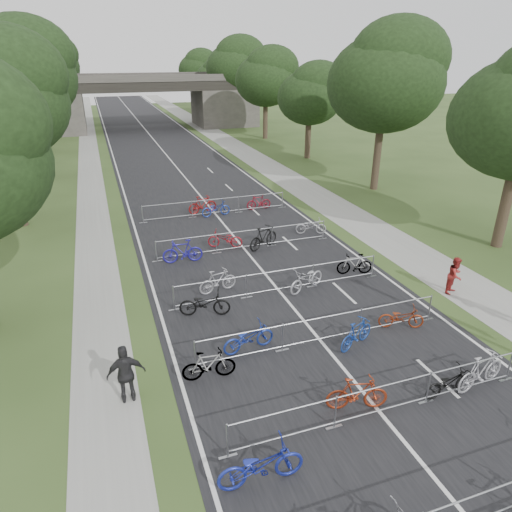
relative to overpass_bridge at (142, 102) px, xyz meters
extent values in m
cube|color=black|center=(0.00, -15.00, -3.53)|extent=(11.00, 140.00, 0.01)
cube|color=gray|center=(8.00, -15.00, -3.53)|extent=(3.00, 140.00, 0.01)
cube|color=gray|center=(-7.50, -15.00, -3.53)|extent=(2.00, 140.00, 0.01)
cube|color=silver|center=(0.00, -15.00, -3.53)|extent=(0.12, 140.00, 0.00)
cube|color=#423F3B|center=(-11.50, 0.00, -1.03)|extent=(8.00, 8.00, 5.00)
cube|color=#423F3B|center=(11.50, 0.00, -1.03)|extent=(8.00, 8.00, 5.00)
cube|color=black|center=(0.00, 0.00, 2.07)|extent=(30.00, 8.00, 1.20)
cube|color=#423F3B|center=(0.00, -3.80, 3.07)|extent=(30.00, 0.40, 0.90)
cube|color=#423F3B|center=(0.00, 3.80, 3.07)|extent=(30.00, 0.40, 0.90)
cylinder|color=#33261C|center=(13.00, -49.00, -1.29)|extent=(0.56, 0.56, 4.48)
sphere|color=black|center=(12.50, -48.50, 2.20)|extent=(4.66, 4.66, 4.66)
cylinder|color=#33261C|center=(-11.50, -37.00, -1.17)|extent=(0.56, 0.56, 4.72)
sphere|color=black|center=(-10.90, -37.50, 4.97)|extent=(6.05, 6.05, 6.05)
cylinder|color=#33261C|center=(13.00, -37.00, -0.98)|extent=(0.56, 0.56, 5.11)
ellipsoid|color=black|center=(13.00, -37.00, 4.03)|extent=(8.18, 8.18, 6.70)
sphere|color=black|center=(13.60, -37.50, 5.66)|extent=(6.54, 6.54, 6.54)
sphere|color=black|center=(12.50, -36.50, 3.01)|extent=(5.31, 5.31, 5.31)
cylinder|color=#33261C|center=(-11.50, -25.00, -0.91)|extent=(0.56, 0.56, 5.25)
ellipsoid|color=black|center=(-11.50, -25.00, 4.24)|extent=(8.40, 8.40, 6.89)
sphere|color=black|center=(-10.90, -25.50, 5.92)|extent=(6.72, 6.72, 6.72)
sphere|color=black|center=(-12.00, -24.50, 3.19)|extent=(5.46, 5.46, 5.46)
cylinder|color=#33261C|center=(13.00, -25.00, -1.61)|extent=(0.56, 0.56, 3.85)
ellipsoid|color=black|center=(13.00, -25.00, 2.16)|extent=(6.16, 6.16, 5.05)
sphere|color=black|center=(13.60, -25.50, 3.40)|extent=(4.93, 4.93, 4.93)
sphere|color=black|center=(12.50, -24.50, 1.39)|extent=(4.00, 4.00, 4.00)
cylinder|color=#33261C|center=(-11.50, -13.00, -1.43)|extent=(0.56, 0.56, 4.20)
ellipsoid|color=black|center=(-11.50, -13.00, 2.68)|extent=(6.72, 6.72, 5.51)
sphere|color=black|center=(-10.90, -13.50, 4.03)|extent=(5.38, 5.38, 5.38)
sphere|color=black|center=(-12.00, -12.50, 1.84)|extent=(4.37, 4.37, 4.37)
cylinder|color=#33261C|center=(13.00, -13.00, -1.29)|extent=(0.56, 0.56, 4.48)
ellipsoid|color=black|center=(13.00, -13.00, 3.10)|extent=(7.17, 7.17, 5.88)
sphere|color=black|center=(13.60, -13.50, 4.53)|extent=(5.73, 5.73, 5.73)
sphere|color=black|center=(12.50, -12.50, 2.20)|extent=(4.66, 4.66, 4.66)
cylinder|color=#33261C|center=(-11.50, -1.00, -1.17)|extent=(0.56, 0.56, 4.72)
ellipsoid|color=black|center=(-11.50, -1.00, 3.46)|extent=(7.56, 7.56, 6.20)
sphere|color=black|center=(-10.90, -1.50, 4.97)|extent=(6.05, 6.05, 6.05)
sphere|color=black|center=(-12.00, -0.50, 2.51)|extent=(4.91, 4.91, 4.91)
cylinder|color=#33261C|center=(13.00, -1.00, -0.98)|extent=(0.56, 0.56, 5.11)
ellipsoid|color=black|center=(13.00, -1.00, 4.03)|extent=(8.18, 8.18, 6.70)
sphere|color=black|center=(13.60, -1.50, 5.66)|extent=(6.54, 6.54, 6.54)
sphere|color=black|center=(12.50, -0.50, 3.01)|extent=(5.31, 5.31, 5.31)
cylinder|color=#33261C|center=(-11.50, 11.00, -0.91)|extent=(0.56, 0.56, 5.25)
ellipsoid|color=black|center=(-11.50, 11.00, 4.24)|extent=(8.40, 8.40, 6.89)
sphere|color=black|center=(-10.90, 10.50, 5.92)|extent=(6.72, 6.72, 6.72)
sphere|color=black|center=(-12.00, 11.50, 3.19)|extent=(5.46, 5.46, 5.46)
cylinder|color=#33261C|center=(13.00, 11.00, -1.61)|extent=(0.56, 0.56, 3.85)
ellipsoid|color=black|center=(13.00, 11.00, 2.16)|extent=(6.16, 6.16, 5.05)
sphere|color=black|center=(13.60, 10.50, 3.40)|extent=(4.93, 4.93, 4.93)
sphere|color=black|center=(12.50, 11.50, 1.39)|extent=(4.00, 4.00, 4.00)
cylinder|color=#33261C|center=(-11.50, 23.00, -1.43)|extent=(0.56, 0.56, 4.20)
ellipsoid|color=black|center=(-11.50, 23.00, 2.68)|extent=(6.72, 6.72, 5.51)
sphere|color=black|center=(-10.90, 22.50, 4.03)|extent=(5.38, 5.38, 5.38)
sphere|color=black|center=(-12.00, 23.50, 1.84)|extent=(4.37, 4.37, 4.37)
cylinder|color=#33261C|center=(13.00, 23.00, -1.29)|extent=(0.56, 0.56, 4.48)
ellipsoid|color=black|center=(13.00, 23.00, 3.10)|extent=(7.17, 7.17, 5.88)
sphere|color=black|center=(13.60, 22.50, 4.53)|extent=(5.73, 5.73, 5.73)
sphere|color=black|center=(12.50, 23.50, 2.20)|extent=(4.66, 4.66, 4.66)
cylinder|color=gray|center=(0.00, -61.40, -2.48)|extent=(9.20, 0.04, 0.04)
cylinder|color=gray|center=(0.00, -57.80, -2.48)|extent=(9.20, 0.04, 0.04)
cylinder|color=gray|center=(0.00, -57.80, -3.35)|extent=(9.20, 0.04, 0.04)
cylinder|color=gray|center=(-4.60, -57.80, -2.98)|extent=(0.05, 0.05, 1.10)
cube|color=gray|center=(-4.60, -57.80, -3.52)|extent=(0.50, 0.08, 0.03)
cylinder|color=gray|center=(-1.53, -57.80, -2.98)|extent=(0.05, 0.05, 1.10)
cube|color=gray|center=(-1.53, -57.80, -3.52)|extent=(0.50, 0.08, 0.03)
cylinder|color=gray|center=(1.53, -57.80, -2.98)|extent=(0.05, 0.05, 1.10)
cube|color=gray|center=(1.53, -57.80, -3.52)|extent=(0.50, 0.08, 0.03)
cylinder|color=gray|center=(4.60, -57.80, -2.98)|extent=(0.05, 0.05, 1.10)
cube|color=gray|center=(4.60, -57.80, -3.52)|extent=(0.50, 0.08, 0.03)
cylinder|color=gray|center=(0.00, -54.00, -2.48)|extent=(9.20, 0.04, 0.04)
cylinder|color=gray|center=(0.00, -54.00, -3.35)|extent=(9.20, 0.04, 0.04)
cylinder|color=gray|center=(-4.60, -54.00, -2.98)|extent=(0.05, 0.05, 1.10)
cube|color=gray|center=(-4.60, -54.00, -3.52)|extent=(0.50, 0.08, 0.03)
cylinder|color=gray|center=(-1.53, -54.00, -2.98)|extent=(0.05, 0.05, 1.10)
cube|color=gray|center=(-1.53, -54.00, -3.52)|extent=(0.50, 0.08, 0.03)
cylinder|color=gray|center=(1.53, -54.00, -2.98)|extent=(0.05, 0.05, 1.10)
cube|color=gray|center=(1.53, -54.00, -3.52)|extent=(0.50, 0.08, 0.03)
cylinder|color=gray|center=(4.60, -54.00, -2.98)|extent=(0.05, 0.05, 1.10)
cube|color=gray|center=(4.60, -54.00, -3.52)|extent=(0.50, 0.08, 0.03)
cylinder|color=gray|center=(0.00, -50.00, -2.48)|extent=(9.20, 0.04, 0.04)
cylinder|color=gray|center=(0.00, -50.00, -3.35)|extent=(9.20, 0.04, 0.04)
cylinder|color=gray|center=(-4.60, -50.00, -2.98)|extent=(0.05, 0.05, 1.10)
cube|color=gray|center=(-4.60, -50.00, -3.52)|extent=(0.50, 0.08, 0.03)
cylinder|color=gray|center=(-1.53, -50.00, -2.98)|extent=(0.05, 0.05, 1.10)
cube|color=gray|center=(-1.53, -50.00, -3.52)|extent=(0.50, 0.08, 0.03)
cylinder|color=gray|center=(1.53, -50.00, -2.98)|extent=(0.05, 0.05, 1.10)
cube|color=gray|center=(1.53, -50.00, -3.52)|extent=(0.50, 0.08, 0.03)
cylinder|color=gray|center=(4.60, -50.00, -2.98)|extent=(0.05, 0.05, 1.10)
cube|color=gray|center=(4.60, -50.00, -3.52)|extent=(0.50, 0.08, 0.03)
cylinder|color=gray|center=(0.00, -45.00, -2.48)|extent=(9.20, 0.04, 0.04)
cylinder|color=gray|center=(0.00, -45.00, -3.35)|extent=(9.20, 0.04, 0.04)
cylinder|color=gray|center=(-4.60, -45.00, -2.98)|extent=(0.05, 0.05, 1.10)
cube|color=gray|center=(-4.60, -45.00, -3.52)|extent=(0.50, 0.08, 0.03)
cylinder|color=gray|center=(-1.53, -45.00, -2.98)|extent=(0.05, 0.05, 1.10)
cube|color=gray|center=(-1.53, -45.00, -3.52)|extent=(0.50, 0.08, 0.03)
cylinder|color=gray|center=(1.53, -45.00, -2.98)|extent=(0.05, 0.05, 1.10)
cube|color=gray|center=(1.53, -45.00, -3.52)|extent=(0.50, 0.08, 0.03)
cylinder|color=gray|center=(4.60, -45.00, -2.98)|extent=(0.05, 0.05, 1.10)
cube|color=gray|center=(4.60, -45.00, -3.52)|extent=(0.50, 0.08, 0.03)
cylinder|color=gray|center=(0.00, -39.00, -2.48)|extent=(9.20, 0.04, 0.04)
cylinder|color=gray|center=(0.00, -39.00, -3.35)|extent=(9.20, 0.04, 0.04)
cylinder|color=gray|center=(-4.60, -39.00, -2.98)|extent=(0.05, 0.05, 1.10)
cube|color=gray|center=(-4.60, -39.00, -3.52)|extent=(0.50, 0.08, 0.03)
cylinder|color=gray|center=(-1.53, -39.00, -2.98)|extent=(0.05, 0.05, 1.10)
cube|color=gray|center=(-1.53, -39.00, -3.52)|extent=(0.50, 0.08, 0.03)
cylinder|color=gray|center=(1.53, -39.00, -2.98)|extent=(0.05, 0.05, 1.10)
cube|color=gray|center=(1.53, -39.00, -3.52)|extent=(0.50, 0.08, 0.03)
cylinder|color=gray|center=(4.60, -39.00, -2.98)|extent=(0.05, 0.05, 1.10)
cube|color=gray|center=(4.60, -39.00, -3.52)|extent=(0.50, 0.08, 0.03)
imported|color=#1B2796|center=(-4.06, -58.79, -2.97)|extent=(2.18, 0.82, 1.14)
imported|color=maroon|center=(-0.59, -57.35, -2.99)|extent=(1.89, 0.98, 1.09)
imported|color=black|center=(2.36, -57.72, -3.09)|extent=(1.73, 0.66, 0.90)
imported|color=#A8A7AF|center=(3.51, -57.77, -2.93)|extent=(2.08, 0.89, 1.21)
imported|color=gray|center=(-4.30, -54.61, -3.02)|extent=(1.76, 0.65, 1.04)
imported|color=navy|center=(-2.63, -53.57, -3.03)|extent=(1.99, 0.94, 1.01)
imported|color=#1B3C94|center=(1.02, -54.61, -3.01)|extent=(1.80, 1.15, 1.05)
imported|color=maroon|center=(3.24, -54.11, -3.09)|extent=(1.80, 1.17, 0.89)
imported|color=black|center=(-3.52, -50.79, -3.01)|extent=(2.13, 1.25, 1.06)
imported|color=#A09FA6|center=(-2.54, -49.09, -3.01)|extent=(1.82, 0.83, 1.05)
imported|color=#A5A5AD|center=(1.17, -50.20, -3.00)|extent=(2.15, 1.47, 1.07)
imported|color=gray|center=(3.95, -49.49, -3.03)|extent=(1.75, 0.89, 1.01)
imported|color=#221C9D|center=(-3.39, -45.54, -2.94)|extent=(2.02, 0.74, 1.19)
imported|color=maroon|center=(-0.91, -44.40, -3.05)|extent=(1.96, 1.30, 0.97)
imported|color=black|center=(0.99, -45.16, -2.92)|extent=(2.08, 1.45, 1.23)
imported|color=#98979E|center=(4.30, -44.06, -3.07)|extent=(1.85, 1.13, 0.92)
imported|color=maroon|center=(-0.72, -38.39, -2.96)|extent=(1.99, 0.85, 1.15)
imported|color=#1C359D|center=(-0.05, -39.21, -3.04)|extent=(1.95, 0.86, 0.99)
imported|color=maroon|center=(2.98, -38.82, -3.03)|extent=(1.68, 0.49, 1.01)
imported|color=maroon|center=(7.06, -52.50, -2.71)|extent=(0.99, 0.91, 1.64)
imported|color=#242426|center=(-6.80, -54.79, -2.58)|extent=(1.12, 0.48, 1.91)
camera|label=1|loc=(-6.76, -66.18, 5.99)|focal=32.00mm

